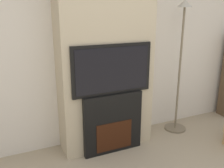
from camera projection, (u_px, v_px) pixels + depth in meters
name	position (u px, v px, depth m)	size (l,w,h in m)	color
wall_back	(99.00, 43.00, 3.26)	(6.00, 0.06, 2.70)	silver
chimney_breast	(105.00, 45.00, 3.06)	(1.19, 0.40, 2.70)	#BCAD8E
fireplace	(112.00, 123.00, 3.17)	(0.77, 0.15, 0.78)	black
television	(112.00, 69.00, 2.96)	(1.01, 0.07, 0.61)	black
floor_lamp	(181.00, 57.00, 3.52)	(0.32, 0.32, 1.90)	#726651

